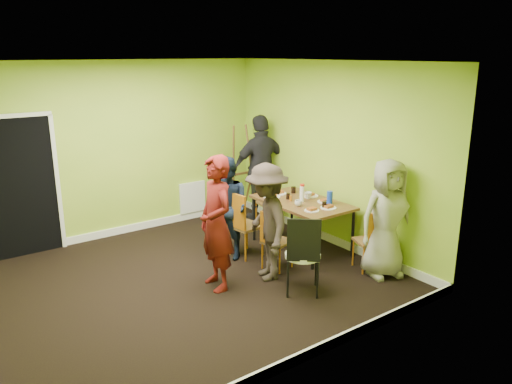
% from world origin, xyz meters
% --- Properties ---
extents(ground, '(5.00, 5.00, 0.00)m').
position_xyz_m(ground, '(0.00, 0.00, 0.00)').
color(ground, black).
rests_on(ground, ground).
extents(room_walls, '(5.04, 4.54, 2.82)m').
position_xyz_m(room_walls, '(-0.02, 0.04, 0.99)').
color(room_walls, '#8AB62E').
rests_on(room_walls, ground).
extents(dining_table, '(0.90, 1.50, 0.75)m').
position_xyz_m(dining_table, '(1.95, 0.00, 0.70)').
color(dining_table, black).
rests_on(dining_table, ground).
extents(chair_left_far, '(0.46, 0.45, 0.98)m').
position_xyz_m(chair_left_far, '(1.03, 0.26, 0.55)').
color(chair_left_far, '#C36C12').
rests_on(chair_left_far, ground).
extents(chair_left_near, '(0.43, 0.43, 0.85)m').
position_xyz_m(chair_left_near, '(1.13, -0.38, 0.48)').
color(chair_left_near, '#C36C12').
rests_on(chair_left_near, ground).
extents(chair_back_end, '(0.43, 0.49, 0.93)m').
position_xyz_m(chair_back_end, '(2.21, 1.29, 0.66)').
color(chair_back_end, '#C36C12').
rests_on(chair_back_end, ground).
extents(chair_front_end, '(0.46, 0.46, 0.87)m').
position_xyz_m(chair_front_end, '(2.17, -1.19, 0.49)').
color(chair_front_end, '#C36C12').
rests_on(chair_front_end, ground).
extents(chair_bentwood, '(0.56, 0.56, 1.03)m').
position_xyz_m(chair_bentwood, '(0.96, -1.16, 0.57)').
color(chair_bentwood, black).
rests_on(chair_bentwood, ground).
extents(easel, '(0.69, 0.64, 1.71)m').
position_xyz_m(easel, '(2.19, 1.80, 0.85)').
color(easel, brown).
rests_on(easel, ground).
extents(plate_near_left, '(0.26, 0.26, 0.01)m').
position_xyz_m(plate_near_left, '(1.71, 0.43, 0.76)').
color(plate_near_left, white).
rests_on(plate_near_left, dining_table).
extents(plate_near_right, '(0.21, 0.21, 0.01)m').
position_xyz_m(plate_near_right, '(1.75, -0.44, 0.76)').
color(plate_near_right, white).
rests_on(plate_near_right, dining_table).
extents(plate_far_back, '(0.22, 0.22, 0.01)m').
position_xyz_m(plate_far_back, '(1.93, 0.52, 0.76)').
color(plate_far_back, white).
rests_on(plate_far_back, dining_table).
extents(plate_far_front, '(0.23, 0.23, 0.01)m').
position_xyz_m(plate_far_front, '(2.03, -0.49, 0.76)').
color(plate_far_front, white).
rests_on(plate_far_front, dining_table).
extents(plate_wall_back, '(0.26, 0.26, 0.01)m').
position_xyz_m(plate_wall_back, '(2.23, 0.14, 0.76)').
color(plate_wall_back, white).
rests_on(plate_wall_back, dining_table).
extents(plate_wall_front, '(0.23, 0.23, 0.01)m').
position_xyz_m(plate_wall_front, '(2.20, -0.23, 0.76)').
color(plate_wall_front, white).
rests_on(plate_wall_front, dining_table).
extents(thermos, '(0.07, 0.07, 0.24)m').
position_xyz_m(thermos, '(1.93, -0.01, 0.87)').
color(thermos, white).
rests_on(thermos, dining_table).
extents(blue_bottle, '(0.09, 0.09, 0.20)m').
position_xyz_m(blue_bottle, '(2.17, -0.36, 0.85)').
color(blue_bottle, '#1639AB').
rests_on(blue_bottle, dining_table).
extents(orange_bottle, '(0.03, 0.03, 0.08)m').
position_xyz_m(orange_bottle, '(1.82, 0.11, 0.79)').
color(orange_bottle, '#C36C12').
rests_on(orange_bottle, dining_table).
extents(glass_mid, '(0.06, 0.06, 0.09)m').
position_xyz_m(glass_mid, '(1.85, 0.21, 0.80)').
color(glass_mid, black).
rests_on(glass_mid, dining_table).
extents(glass_back, '(0.07, 0.07, 0.10)m').
position_xyz_m(glass_back, '(2.14, 0.43, 0.80)').
color(glass_back, black).
rests_on(glass_back, dining_table).
extents(glass_front, '(0.07, 0.07, 0.10)m').
position_xyz_m(glass_front, '(1.99, -0.44, 0.80)').
color(glass_front, black).
rests_on(glass_front, dining_table).
extents(cup_a, '(0.11, 0.11, 0.09)m').
position_xyz_m(cup_a, '(1.75, -0.15, 0.79)').
color(cup_a, white).
rests_on(cup_a, dining_table).
extents(cup_b, '(0.11, 0.11, 0.10)m').
position_xyz_m(cup_b, '(2.11, 0.05, 0.80)').
color(cup_b, white).
rests_on(cup_b, dining_table).
extents(person_standing, '(0.48, 0.67, 1.72)m').
position_xyz_m(person_standing, '(0.22, -0.36, 0.86)').
color(person_standing, '#5B120F').
rests_on(person_standing, ground).
extents(person_left_far, '(0.69, 0.82, 1.49)m').
position_xyz_m(person_left_far, '(0.85, 0.37, 0.75)').
color(person_left_far, '#131D30').
rests_on(person_left_far, ground).
extents(person_left_near, '(0.89, 1.14, 1.55)m').
position_xyz_m(person_left_near, '(0.90, -0.51, 0.78)').
color(person_left_near, '#2C231D').
rests_on(person_left_near, ground).
extents(person_back_end, '(1.18, 0.67, 1.89)m').
position_xyz_m(person_back_end, '(2.23, 1.39, 0.94)').
color(person_back_end, black).
rests_on(person_back_end, ground).
extents(person_front_end, '(0.89, 0.71, 1.60)m').
position_xyz_m(person_front_end, '(2.22, -1.37, 0.80)').
color(person_front_end, gray).
rests_on(person_front_end, ground).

